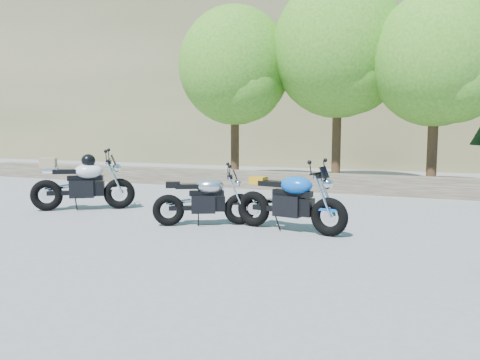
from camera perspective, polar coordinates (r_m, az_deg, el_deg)
name	(u,v)px	position (r m, az deg, el deg)	size (l,w,h in m)	color
ground	(208,228)	(8.22, -3.94, -5.85)	(90.00, 90.00, 0.00)	gray
stone_wall	(293,181)	(13.28, 6.52, -0.16)	(22.00, 0.55, 0.50)	#4C3E33
hillside	(426,44)	(35.69, 21.71, 15.11)	(80.00, 30.00, 15.00)	brown
tree_decid_left	(237,70)	(15.65, -0.36, 13.25)	(3.67, 3.67, 5.62)	#382314
tree_decid_mid	(341,53)	(15.16, 12.26, 14.89)	(4.08, 4.08, 6.24)	#382314
tree_decid_right	(440,64)	(14.27, 23.21, 12.90)	(3.54, 3.54, 5.41)	#382314
silver_bike	(205,200)	(8.37, -4.30, -2.50)	(1.70, 0.97, 0.92)	black
white_bike	(83,183)	(10.49, -18.65, -0.30)	(1.90, 1.30, 1.19)	black
blue_bike	(290,202)	(7.90, 6.17, -2.65)	(2.04, 0.69, 1.03)	black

